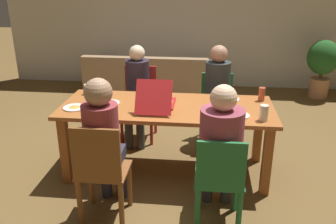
{
  "coord_description": "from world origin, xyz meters",
  "views": [
    {
      "loc": [
        0.39,
        -3.45,
        2.04
      ],
      "look_at": [
        0.0,
        0.1,
        0.65
      ],
      "focal_mm": 38.76,
      "sensor_mm": 36.0,
      "label": 1
    }
  ],
  "objects_px": {
    "plate_1": "(228,99)",
    "couch": "(148,80)",
    "person_1": "(217,89)",
    "drinking_glass_2": "(264,113)",
    "drinking_glass_0": "(262,94)",
    "drinking_glass_1": "(87,89)",
    "pizza_box_0": "(157,102)",
    "plate_2": "(110,103)",
    "plate_3": "(239,115)",
    "chair_1": "(216,104)",
    "person_0": "(137,88)",
    "chair_0": "(140,98)",
    "potted_plant": "(323,63)",
    "plate_0": "(75,107)",
    "person_3": "(103,137)",
    "dining_table": "(167,115)",
    "chair_2": "(219,181)",
    "chair_3": "(101,171)",
    "person_2": "(221,144)"
  },
  "relations": [
    {
      "from": "person_1",
      "to": "person_3",
      "type": "distance_m",
      "value": 1.8
    },
    {
      "from": "drinking_glass_1",
      "to": "couch",
      "type": "height_order",
      "value": "drinking_glass_1"
    },
    {
      "from": "person_1",
      "to": "potted_plant",
      "type": "distance_m",
      "value": 2.68
    },
    {
      "from": "plate_1",
      "to": "couch",
      "type": "relative_size",
      "value": 0.12
    },
    {
      "from": "plate_3",
      "to": "drinking_glass_2",
      "type": "xyz_separation_m",
      "value": [
        0.21,
        -0.08,
        0.06
      ]
    },
    {
      "from": "chair_3",
      "to": "plate_2",
      "type": "distance_m",
      "value": 0.96
    },
    {
      "from": "plate_2",
      "to": "drinking_glass_0",
      "type": "height_order",
      "value": "drinking_glass_0"
    },
    {
      "from": "person_2",
      "to": "plate_3",
      "type": "distance_m",
      "value": 0.59
    },
    {
      "from": "drinking_glass_0",
      "to": "person_2",
      "type": "bearing_deg",
      "value": -113.58
    },
    {
      "from": "drinking_glass_0",
      "to": "plate_1",
      "type": "bearing_deg",
      "value": -178.97
    },
    {
      "from": "chair_1",
      "to": "person_0",
      "type": "bearing_deg",
      "value": -171.36
    },
    {
      "from": "chair_2",
      "to": "plate_3",
      "type": "bearing_deg",
      "value": 74.92
    },
    {
      "from": "drinking_glass_1",
      "to": "couch",
      "type": "bearing_deg",
      "value": 82.41
    },
    {
      "from": "chair_0",
      "to": "drinking_glass_0",
      "type": "xyz_separation_m",
      "value": [
        1.43,
        -0.61,
        0.31
      ]
    },
    {
      "from": "couch",
      "to": "plate_1",
      "type": "bearing_deg",
      "value": -61.39
    },
    {
      "from": "drinking_glass_1",
      "to": "couch",
      "type": "relative_size",
      "value": 0.05
    },
    {
      "from": "chair_0",
      "to": "pizza_box_0",
      "type": "xyz_separation_m",
      "value": [
        0.35,
        -0.9,
        0.29
      ]
    },
    {
      "from": "person_0",
      "to": "drinking_glass_1",
      "type": "distance_m",
      "value": 0.66
    },
    {
      "from": "person_1",
      "to": "drinking_glass_2",
      "type": "bearing_deg",
      "value": -68.73
    },
    {
      "from": "plate_2",
      "to": "plate_3",
      "type": "bearing_deg",
      "value": -8.97
    },
    {
      "from": "potted_plant",
      "to": "pizza_box_0",
      "type": "bearing_deg",
      "value": -131.28
    },
    {
      "from": "chair_0",
      "to": "couch",
      "type": "distance_m",
      "value": 1.7
    },
    {
      "from": "plate_2",
      "to": "drinking_glass_2",
      "type": "distance_m",
      "value": 1.55
    },
    {
      "from": "drinking_glass_0",
      "to": "pizza_box_0",
      "type": "bearing_deg",
      "value": -165.15
    },
    {
      "from": "plate_1",
      "to": "plate_2",
      "type": "distance_m",
      "value": 1.25
    },
    {
      "from": "person_1",
      "to": "drinking_glass_0",
      "type": "distance_m",
      "value": 0.66
    },
    {
      "from": "dining_table",
      "to": "chair_3",
      "type": "distance_m",
      "value": 1.02
    },
    {
      "from": "dining_table",
      "to": "potted_plant",
      "type": "xyz_separation_m",
      "value": [
        2.31,
        2.73,
        -0.04
      ]
    },
    {
      "from": "drinking_glass_0",
      "to": "drinking_glass_2",
      "type": "distance_m",
      "value": 0.56
    },
    {
      "from": "chair_3",
      "to": "dining_table",
      "type": "bearing_deg",
      "value": 63.57
    },
    {
      "from": "plate_1",
      "to": "couch",
      "type": "height_order",
      "value": "plate_1"
    },
    {
      "from": "person_1",
      "to": "drinking_glass_2",
      "type": "distance_m",
      "value": 1.11
    },
    {
      "from": "plate_1",
      "to": "plate_3",
      "type": "xyz_separation_m",
      "value": [
        0.09,
        -0.46,
        0.0
      ]
    },
    {
      "from": "plate_1",
      "to": "potted_plant",
      "type": "bearing_deg",
      "value": 55.68
    },
    {
      "from": "chair_3",
      "to": "drinking_glass_2",
      "type": "height_order",
      "value": "chair_3"
    },
    {
      "from": "pizza_box_0",
      "to": "plate_0",
      "type": "relative_size",
      "value": 2.37
    },
    {
      "from": "plate_0",
      "to": "potted_plant",
      "type": "bearing_deg",
      "value": 41.93
    },
    {
      "from": "plate_2",
      "to": "chair_1",
      "type": "bearing_deg",
      "value": 37.76
    },
    {
      "from": "chair_1",
      "to": "person_3",
      "type": "bearing_deg",
      "value": -120.61
    },
    {
      "from": "person_2",
      "to": "drinking_glass_2",
      "type": "height_order",
      "value": "person_2"
    },
    {
      "from": "plate_0",
      "to": "drinking_glass_1",
      "type": "relative_size",
      "value": 2.04
    },
    {
      "from": "pizza_box_0",
      "to": "plate_2",
      "type": "height_order",
      "value": "pizza_box_0"
    },
    {
      "from": "pizza_box_0",
      "to": "drinking_glass_1",
      "type": "bearing_deg",
      "value": 159.96
    },
    {
      "from": "plate_0",
      "to": "plate_3",
      "type": "height_order",
      "value": "same"
    },
    {
      "from": "chair_1",
      "to": "potted_plant",
      "type": "xyz_separation_m",
      "value": [
        1.79,
        1.86,
        0.13
      ]
    },
    {
      "from": "chair_3",
      "to": "pizza_box_0",
      "type": "xyz_separation_m",
      "value": [
        0.35,
        0.89,
        0.31
      ]
    },
    {
      "from": "chair_2",
      "to": "person_3",
      "type": "xyz_separation_m",
      "value": [
        -0.98,
        0.12,
        0.28
      ]
    },
    {
      "from": "person_2",
      "to": "chair_2",
      "type": "bearing_deg",
      "value": -90.0
    },
    {
      "from": "pizza_box_0",
      "to": "drinking_glass_0",
      "type": "relative_size",
      "value": 3.76
    },
    {
      "from": "dining_table",
      "to": "plate_0",
      "type": "xyz_separation_m",
      "value": [
        -0.91,
        -0.17,
        0.11
      ]
    }
  ]
}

